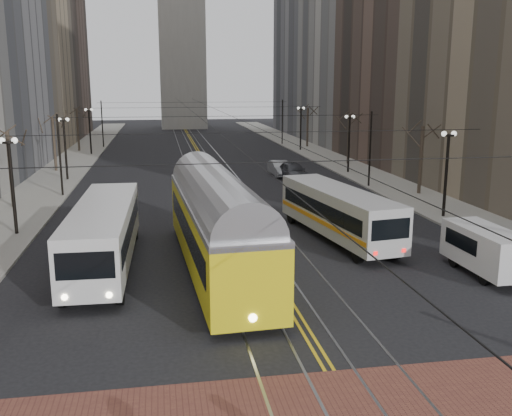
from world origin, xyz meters
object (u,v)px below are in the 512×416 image
object	(u,v)px
sedan_grey	(293,171)
cargo_van	(486,252)
transit_bus	(104,236)
streetcar	(217,233)
sedan_silver	(280,168)
rear_bus	(338,214)

from	to	relation	value
sedan_grey	cargo_van	bearing A→B (deg)	-90.28
transit_bus	streetcar	distance (m)	5.63
transit_bus	sedan_silver	world-z (taller)	transit_bus
streetcar	cargo_van	bearing A→B (deg)	-15.23
transit_bus	streetcar	world-z (taller)	streetcar
sedan_grey	streetcar	bearing A→B (deg)	-116.84
streetcar	sedan_grey	xyz separation A→B (m)	(9.73, 25.43, -1.04)
transit_bus	sedan_grey	world-z (taller)	transit_bus
cargo_van	sedan_silver	distance (m)	30.94
transit_bus	sedan_silver	size ratio (longest dim) A/B	2.81
sedan_grey	sedan_silver	world-z (taller)	sedan_grey
streetcar	sedan_grey	world-z (taller)	streetcar
sedan_silver	rear_bus	bearing A→B (deg)	-96.40
streetcar	sedan_grey	bearing A→B (deg)	65.98
streetcar	rear_bus	distance (m)	8.79
transit_bus	sedan_grey	xyz separation A→B (m)	(15.16, 23.96, -0.72)
cargo_van	sedan_silver	bearing A→B (deg)	95.28
transit_bus	streetcar	bearing A→B (deg)	-13.96
streetcar	cargo_van	distance (m)	12.81
streetcar	sedan_silver	size ratio (longest dim) A/B	3.59
streetcar	rear_bus	size ratio (longest dim) A/B	1.41
sedan_silver	streetcar	bearing A→B (deg)	-110.53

